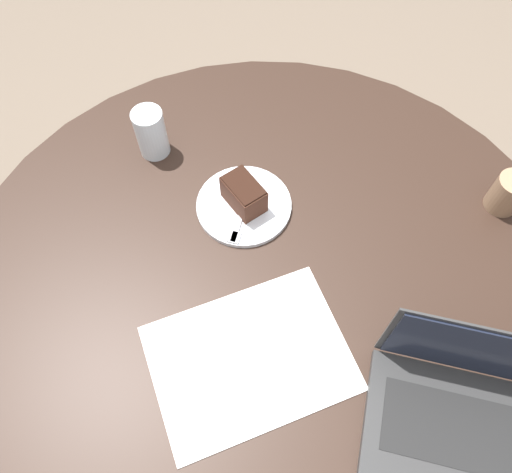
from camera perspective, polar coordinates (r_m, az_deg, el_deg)
name	(u,v)px	position (r m, az deg, el deg)	size (l,w,h in m)	color
ground_plane	(264,379)	(1.75, 0.93, -15.94)	(12.00, 12.00, 0.00)	#6B5B4C
dining_table	(268,310)	(1.15, 1.37, -8.45)	(1.35, 1.35, 0.75)	black
paper_document	(250,358)	(0.98, -0.72, -13.71)	(0.39, 0.30, 0.00)	white
plate	(244,205)	(1.13, -1.39, 3.57)	(0.21, 0.21, 0.01)	silver
cake_slice	(244,194)	(1.09, -1.41, 4.88)	(0.08, 0.11, 0.07)	#472619
fork	(240,217)	(1.10, -1.80, 2.26)	(0.12, 0.14, 0.00)	silver
coffee_glass	(508,193)	(1.23, 26.83, 4.43)	(0.07, 0.07, 0.09)	#997556
water_glass	(151,133)	(1.21, -11.90, 11.52)	(0.07, 0.07, 0.12)	silver
laptop	(465,412)	(0.99, 22.73, -17.98)	(0.40, 0.39, 0.21)	#2D2D2D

